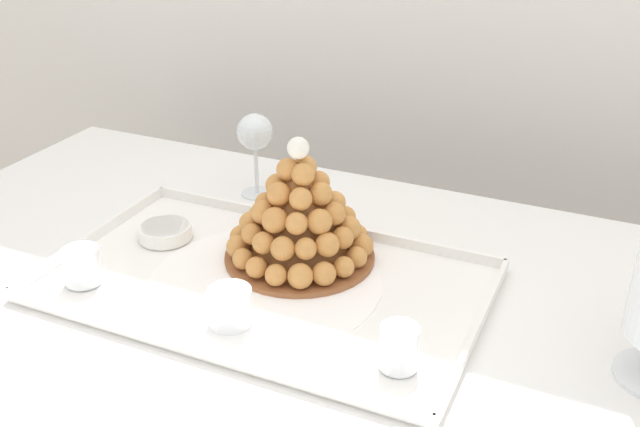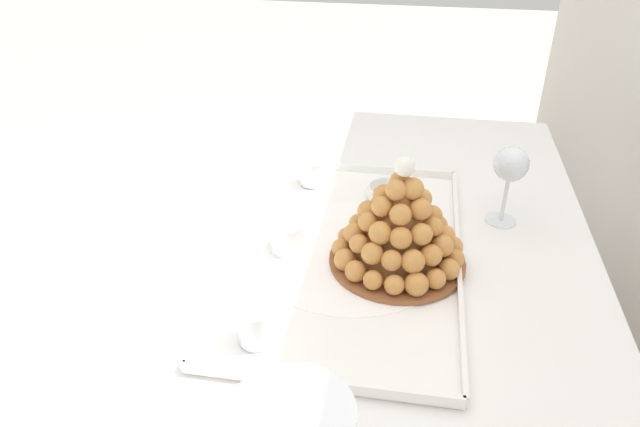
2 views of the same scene
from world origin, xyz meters
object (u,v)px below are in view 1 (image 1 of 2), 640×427
(dessert_cup_left, at_px, (82,267))
(dessert_cup_mid_left, at_px, (230,308))
(dessert_cup_centre, at_px, (399,349))
(serving_tray, at_px, (265,284))
(creme_brulee_ramekin, at_px, (165,231))
(wine_glass, at_px, (255,135))
(croquembouche, at_px, (300,216))

(dessert_cup_left, xyz_separation_m, dessert_cup_mid_left, (0.26, -0.00, -0.00))
(dessert_cup_centre, bearing_deg, serving_tray, 156.82)
(dessert_cup_mid_left, xyz_separation_m, creme_brulee_ramekin, (-0.23, 0.17, -0.01))
(dessert_cup_centre, distance_m, wine_glass, 0.58)
(dessert_cup_mid_left, bearing_deg, wine_glass, 113.90)
(dessert_cup_centre, bearing_deg, creme_brulee_ramekin, 160.88)
(dessert_cup_mid_left, height_order, creme_brulee_ramekin, dessert_cup_mid_left)
(dessert_cup_left, distance_m, dessert_cup_mid_left, 0.26)
(dessert_cup_mid_left, xyz_separation_m, dessert_cup_centre, (0.24, 0.01, 0.00))
(wine_glass, bearing_deg, croquembouche, -46.55)
(dessert_cup_left, bearing_deg, dessert_cup_mid_left, -0.12)
(croquembouche, relative_size, dessert_cup_mid_left, 3.88)
(croquembouche, xyz_separation_m, dessert_cup_centre, (0.24, -0.20, -0.05))
(croquembouche, distance_m, creme_brulee_ramekin, 0.25)
(dessert_cup_left, height_order, creme_brulee_ramekin, dessert_cup_left)
(dessert_cup_centre, bearing_deg, dessert_cup_mid_left, -178.67)
(croquembouche, distance_m, dessert_cup_left, 0.34)
(serving_tray, height_order, dessert_cup_mid_left, dessert_cup_mid_left)
(serving_tray, bearing_deg, croquembouche, 78.86)
(dessert_cup_left, height_order, dessert_cup_mid_left, dessert_cup_left)
(serving_tray, distance_m, dessert_cup_left, 0.28)
(dessert_cup_mid_left, relative_size, dessert_cup_centre, 1.05)
(croquembouche, height_order, creme_brulee_ramekin, croquembouche)
(serving_tray, distance_m, dessert_cup_mid_left, 0.12)
(serving_tray, distance_m, wine_glass, 0.35)
(serving_tray, xyz_separation_m, dessert_cup_centre, (0.25, -0.11, 0.03))
(wine_glass, bearing_deg, dessert_cup_left, -101.65)
(dessert_cup_left, relative_size, wine_glass, 0.35)
(dessert_cup_left, bearing_deg, dessert_cup_centre, 0.58)
(creme_brulee_ramekin, xyz_separation_m, wine_glass, (0.05, 0.23, 0.10))
(dessert_cup_left, relative_size, creme_brulee_ramekin, 0.63)
(dessert_cup_mid_left, bearing_deg, dessert_cup_left, 179.88)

